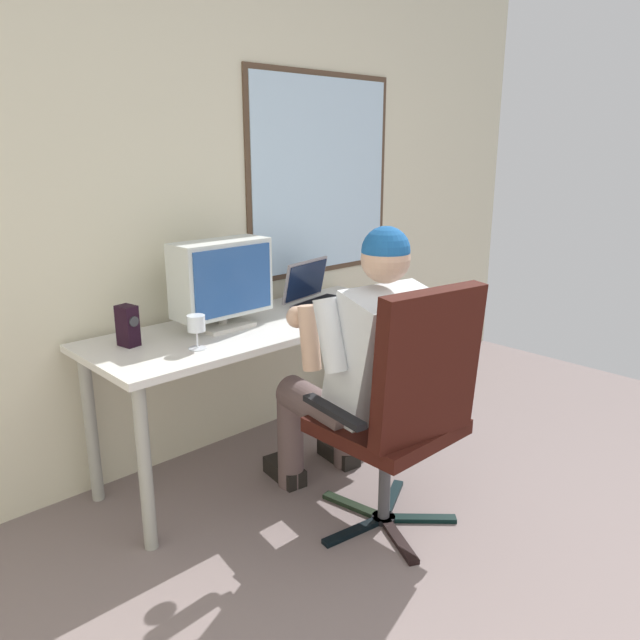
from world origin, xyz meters
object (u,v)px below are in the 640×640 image
object	(u,v)px
office_chair	(406,402)
crt_monitor	(221,279)
wine_glass	(196,325)
desk	(261,340)
person_seated	(362,366)
laptop	(317,293)
desk_speaker	(128,326)

from	to	relation	value
office_chair	crt_monitor	size ratio (longest dim) A/B	2.32
office_chair	wine_glass	distance (m)	0.90
desk	crt_monitor	world-z (taller)	crt_monitor
wine_glass	desk	bearing A→B (deg)	17.55
crt_monitor	person_seated	bearing A→B (deg)	-69.60
laptop	desk_speaker	xyz separation A→B (m)	(-1.05, 0.02, 0.03)
person_seated	crt_monitor	world-z (taller)	person_seated
person_seated	wine_glass	distance (m)	0.70
office_chair	desk_speaker	world-z (taller)	office_chair
wine_glass	desk_speaker	bearing A→B (deg)	128.07
desk	crt_monitor	distance (m)	0.36
person_seated	laptop	size ratio (longest dim) A/B	3.19
person_seated	crt_monitor	size ratio (longest dim) A/B	2.75
desk	desk_speaker	bearing A→B (deg)	171.10
laptop	wine_glass	world-z (taller)	laptop
person_seated	desk_speaker	size ratio (longest dim) A/B	7.26
crt_monitor	wine_glass	xyz separation A→B (m)	(-0.26, -0.19, -0.13)
wine_glass	desk_speaker	world-z (taller)	desk_speaker
desk	office_chair	xyz separation A→B (m)	(0.03, -0.86, -0.06)
laptop	crt_monitor	bearing A→B (deg)	-177.92
wine_glass	desk_speaker	distance (m)	0.30
office_chair	wine_glass	xyz separation A→B (m)	(-0.46, 0.73, 0.25)
desk	wine_glass	distance (m)	0.49
office_chair	laptop	xyz separation A→B (m)	(0.40, 0.93, 0.21)
laptop	desk_speaker	world-z (taller)	laptop
crt_monitor	laptop	distance (m)	0.63
crt_monitor	wine_glass	distance (m)	0.34
office_chair	desk_speaker	distance (m)	1.18
desk	wine_glass	bearing A→B (deg)	-162.45
office_chair	crt_monitor	bearing A→B (deg)	102.64
desk_speaker	crt_monitor	bearing A→B (deg)	-6.01
office_chair	desk_speaker	bearing A→B (deg)	123.98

